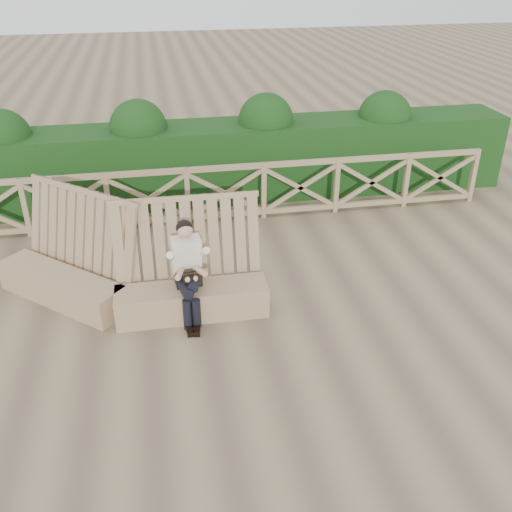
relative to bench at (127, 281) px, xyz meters
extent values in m
plane|color=brown|center=(1.80, -0.91, -0.40)|extent=(60.00, 60.00, 0.00)
cube|color=#987656|center=(-0.95, 0.29, -0.17)|extent=(1.91, 1.79, 0.45)
cube|color=#987656|center=(-0.77, 0.49, 0.40)|extent=(1.87, 1.75, 1.57)
cube|color=#987656|center=(0.89, -0.43, -0.17)|extent=(2.12, 0.53, 0.45)
cube|color=#987656|center=(0.90, -0.16, 0.40)|extent=(2.12, 0.47, 1.57)
cube|color=black|center=(0.86, -0.33, 0.17)|extent=(0.38, 0.29, 0.22)
cube|color=beige|center=(0.86, -0.28, 0.51)|extent=(0.42, 0.32, 0.53)
sphere|color=tan|center=(0.86, -0.33, 0.89)|extent=(0.23, 0.23, 0.21)
sphere|color=black|center=(0.86, -0.30, 0.91)|extent=(0.25, 0.25, 0.23)
cylinder|color=black|center=(0.79, -0.55, 0.15)|extent=(0.19, 0.47, 0.15)
cylinder|color=black|center=(0.95, -0.52, 0.22)|extent=(0.19, 0.48, 0.17)
cylinder|color=black|center=(0.80, -0.77, -0.17)|extent=(0.13, 0.13, 0.45)
cylinder|color=black|center=(0.92, -0.78, -0.17)|extent=(0.13, 0.13, 0.45)
cube|color=black|center=(0.81, -0.86, -0.36)|extent=(0.11, 0.25, 0.08)
cube|color=black|center=(0.91, -0.87, -0.36)|extent=(0.11, 0.25, 0.08)
cube|color=black|center=(0.90, -0.51, 0.27)|extent=(0.26, 0.16, 0.16)
cube|color=black|center=(0.89, -0.67, 0.33)|extent=(0.08, 0.09, 0.12)
cube|color=#8F7153|center=(1.80, 2.59, 0.65)|extent=(10.10, 0.07, 0.10)
cube|color=#8F7153|center=(1.80, 2.59, -0.28)|extent=(10.10, 0.07, 0.10)
cube|color=black|center=(1.80, 3.79, 0.35)|extent=(12.00, 1.20, 1.50)
camera|label=1|loc=(0.54, -7.20, 4.27)|focal=40.00mm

